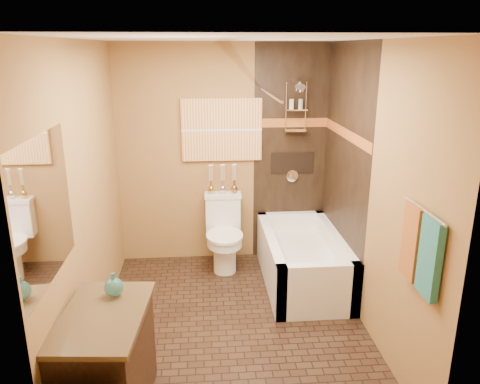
{
  "coord_description": "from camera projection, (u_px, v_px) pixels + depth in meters",
  "views": [
    {
      "loc": [
        -0.24,
        -3.73,
        2.43
      ],
      "look_at": [
        0.1,
        0.4,
        1.15
      ],
      "focal_mm": 35.0,
      "sensor_mm": 36.0,
      "label": 1
    }
  ],
  "objects": [
    {
      "name": "wall_back",
      "position": [
        223.0,
        156.0,
        5.35
      ],
      "size": [
        2.4,
        0.02,
        2.5
      ],
      "primitive_type": "cube",
      "color": "olive",
      "rests_on": "floor"
    },
    {
      "name": "mosaic_band_right",
      "position": [
        346.0,
        134.0,
        4.62
      ],
      "size": [
        0.01,
        1.5,
        0.1
      ],
      "primitive_type": "cube",
      "color": "#8F371A",
      "rests_on": "alcove_tile_right"
    },
    {
      "name": "vanity_mirror",
      "position": [
        45.0,
        210.0,
        2.8
      ],
      "size": [
        0.01,
        1.0,
        0.9
      ],
      "primitive_type": "cube",
      "color": "white",
      "rests_on": "wall_left"
    },
    {
      "name": "towel_rust",
      "position": [
        412.0,
        241.0,
        3.16
      ],
      "size": [
        0.05,
        0.22,
        0.52
      ],
      "primitive_type": "cube",
      "color": "#92501A",
      "rests_on": "towel_bar"
    },
    {
      "name": "bathtub",
      "position": [
        302.0,
        263.0,
        5.01
      ],
      "size": [
        0.8,
        1.5,
        0.55
      ],
      "color": "white",
      "rests_on": "floor"
    },
    {
      "name": "floor",
      "position": [
        233.0,
        324.0,
        4.29
      ],
      "size": [
        3.0,
        3.0,
        0.0
      ],
      "primitive_type": "plane",
      "color": "black",
      "rests_on": "ground"
    },
    {
      "name": "shower_fixtures",
      "position": [
        296.0,
        120.0,
        5.17
      ],
      "size": [
        0.24,
        0.33,
        1.16
      ],
      "color": "silver",
      "rests_on": "floor"
    },
    {
      "name": "wall_right",
      "position": [
        371.0,
        191.0,
        4.02
      ],
      "size": [
        0.02,
        3.0,
        2.5
      ],
      "primitive_type": "cube",
      "color": "olive",
      "rests_on": "floor"
    },
    {
      "name": "towel_bar",
      "position": [
        424.0,
        210.0,
        2.96
      ],
      "size": [
        0.02,
        0.55,
        0.02
      ],
      "primitive_type": "cylinder",
      "rotation": [
        1.57,
        0.0,
        0.0
      ],
      "color": "silver",
      "rests_on": "wall_right"
    },
    {
      "name": "bud_vases",
      "position": [
        223.0,
        178.0,
        5.32
      ],
      "size": [
        0.34,
        0.07,
        0.33
      ],
      "color": "#B99139",
      "rests_on": "toilet"
    },
    {
      "name": "alcove_tile_back",
      "position": [
        290.0,
        155.0,
        5.4
      ],
      "size": [
        0.85,
        0.01,
        2.5
      ],
      "primitive_type": "cube",
      "color": "black",
      "rests_on": "wall_back"
    },
    {
      "name": "wall_left",
      "position": [
        86.0,
        199.0,
        3.83
      ],
      "size": [
        0.02,
        3.0,
        2.5
      ],
      "primitive_type": "cube",
      "color": "olive",
      "rests_on": "floor"
    },
    {
      "name": "ceiling",
      "position": [
        231.0,
        38.0,
        3.55
      ],
      "size": [
        3.0,
        3.0,
        0.0
      ],
      "primitive_type": "plane",
      "color": "silver",
      "rests_on": "wall_back"
    },
    {
      "name": "vanity",
      "position": [
        106.0,
        364.0,
        3.15
      ],
      "size": [
        0.61,
        0.92,
        0.78
      ],
      "rotation": [
        0.0,
        0.0,
        -0.09
      ],
      "color": "black",
      "rests_on": "floor"
    },
    {
      "name": "alcove_tile_right",
      "position": [
        344.0,
        170.0,
        4.73
      ],
      "size": [
        0.01,
        1.5,
        2.5
      ],
      "primitive_type": "cube",
      "color": "black",
      "rests_on": "wall_right"
    },
    {
      "name": "mosaic_band_back",
      "position": [
        292.0,
        123.0,
        5.28
      ],
      "size": [
        0.85,
        0.01,
        0.1
      ],
      "primitive_type": "cube",
      "color": "#8F371A",
      "rests_on": "alcove_tile_back"
    },
    {
      "name": "wall_front",
      "position": [
        250.0,
        279.0,
        2.5
      ],
      "size": [
        2.4,
        0.02,
        2.5
      ],
      "primitive_type": "cube",
      "color": "olive",
      "rests_on": "floor"
    },
    {
      "name": "alcove_niche",
      "position": [
        292.0,
        163.0,
        5.43
      ],
      "size": [
        0.5,
        0.01,
        0.25
      ],
      "primitive_type": "cube",
      "color": "black",
      "rests_on": "alcove_tile_back"
    },
    {
      "name": "towel_teal",
      "position": [
        430.0,
        258.0,
        2.91
      ],
      "size": [
        0.05,
        0.22,
        0.52
      ],
      "primitive_type": "cube",
      "color": "#216E6B",
      "rests_on": "towel_bar"
    },
    {
      "name": "curtain_rod",
      "position": [
        268.0,
        93.0,
        4.44
      ],
      "size": [
        0.03,
        1.55,
        0.03
      ],
      "primitive_type": "cylinder",
      "rotation": [
        1.57,
        0.0,
        0.0
      ],
      "color": "silver",
      "rests_on": "wall_back"
    },
    {
      "name": "toilet",
      "position": [
        224.0,
        233.0,
        5.31
      ],
      "size": [
        0.43,
        0.62,
        0.83
      ],
      "rotation": [
        0.0,
        0.0,
        -0.03
      ],
      "color": "white",
      "rests_on": "floor"
    },
    {
      "name": "teal_bottle",
      "position": [
        114.0,
        285.0,
        3.24
      ],
      "size": [
        0.15,
        0.15,
        0.21
      ],
      "primitive_type": null,
      "rotation": [
        0.0,
        0.0,
        0.12
      ],
      "color": "#256F70",
      "rests_on": "vanity"
    },
    {
      "name": "sunset_painting",
      "position": [
        222.0,
        130.0,
        5.24
      ],
      "size": [
        0.9,
        0.04,
        0.7
      ],
      "primitive_type": "cube",
      "color": "#CA702F",
      "rests_on": "wall_back"
    }
  ]
}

